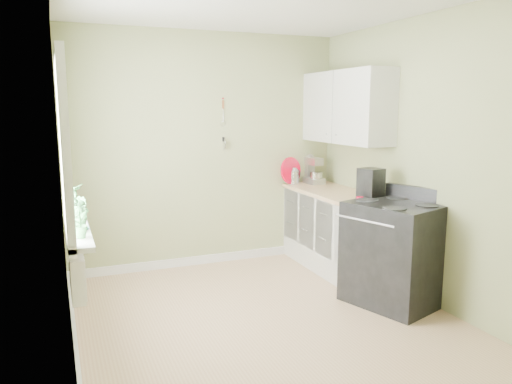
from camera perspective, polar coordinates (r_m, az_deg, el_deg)
name	(u,v)px	position (r m, az deg, el deg)	size (l,w,h in m)	color
floor	(268,322)	(4.52, 1.37, -14.67)	(3.20, 3.60, 0.02)	tan
wall_back	(206,151)	(5.84, -5.69, 4.71)	(3.20, 0.02, 2.70)	tan
wall_left	(61,179)	(3.81, -21.38, 1.40)	(0.02, 3.60, 2.70)	tan
wall_right	(424,161)	(5.01, 18.62, 3.42)	(0.02, 3.60, 2.70)	tan
base_cabinets	(338,233)	(5.79, 9.31, -4.62)	(0.60, 1.60, 0.87)	white
countertop	(338,194)	(5.69, 9.35, -0.18)	(0.64, 1.60, 0.04)	#DBB586
upper_cabinets	(346,107)	(5.76, 10.25, 9.52)	(0.35, 1.40, 0.80)	white
window	(62,148)	(4.08, -21.25, 4.76)	(0.06, 1.14, 1.44)	white
window_sill	(78,232)	(4.19, -19.69, -4.34)	(0.18, 1.14, 0.04)	white
radiator	(77,274)	(4.23, -19.81, -8.86)	(0.12, 0.50, 0.35)	white
wall_utensils	(223,132)	(5.86, -3.75, 6.86)	(0.02, 0.14, 0.58)	#DBB586
stove	(394,253)	(4.92, 15.51, -6.70)	(0.92, 0.97, 1.10)	black
stand_mixer	(313,171)	(6.25, 6.59, 2.37)	(0.19, 0.31, 0.36)	#B2B2B7
kettle	(294,176)	(6.19, 4.36, 1.87)	(0.20, 0.12, 0.20)	silver
coffee_maker	(370,186)	(5.13, 12.95, 0.67)	(0.24, 0.25, 0.34)	black
red_tray	(291,171)	(6.17, 4.00, 2.46)	(0.33, 0.33, 0.02)	red
jar	(360,200)	(5.00, 11.77, -0.94)	(0.07, 0.07, 0.07)	tan
plant_a	(80,217)	(3.87, -19.49, -2.72)	(0.17, 0.12, 0.32)	#357438
plant_b	(78,215)	(4.09, -19.63, -2.44)	(0.15, 0.12, 0.27)	#357438
plant_c	(76,202)	(4.48, -19.89, -1.11)	(0.18, 0.18, 0.32)	#357438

